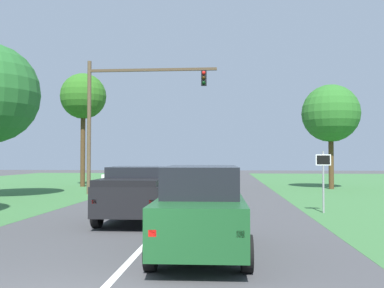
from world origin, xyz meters
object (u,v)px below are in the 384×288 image
at_px(traffic_light, 122,106).
at_px(crossing_suv_far, 138,178).
at_px(red_suv_near, 202,208).
at_px(oak_tree_right, 331,114).
at_px(keep_moving_sign, 323,173).
at_px(pickup_truck_lead, 138,193).
at_px(extra_tree_2, 83,97).

relative_size(traffic_light, crossing_suv_far, 1.82).
height_order(red_suv_near, oak_tree_right, oak_tree_right).
bearing_deg(red_suv_near, keep_moving_sign, 60.35).
bearing_deg(oak_tree_right, crossing_suv_far, -163.92).
distance_m(keep_moving_sign, crossing_suv_far, 13.81).
bearing_deg(keep_moving_sign, traffic_light, 141.42).
bearing_deg(traffic_light, pickup_truck_lead, -73.29).
xyz_separation_m(pickup_truck_lead, crossing_suv_far, (-2.61, 12.81, -0.11)).
height_order(pickup_truck_lead, crossing_suv_far, pickup_truck_lead).
bearing_deg(extra_tree_2, crossing_suv_far, -42.57).
height_order(traffic_light, crossing_suv_far, traffic_light).
height_order(keep_moving_sign, crossing_suv_far, keep_moving_sign).
bearing_deg(traffic_light, oak_tree_right, 22.07).
height_order(traffic_light, extra_tree_2, extra_tree_2).
relative_size(red_suv_near, keep_moving_sign, 2.02).
bearing_deg(keep_moving_sign, extra_tree_2, 135.01).
relative_size(oak_tree_right, extra_tree_2, 0.85).
height_order(red_suv_near, traffic_light, traffic_light).
distance_m(pickup_truck_lead, oak_tree_right, 20.05).
bearing_deg(traffic_light, crossing_suv_far, 69.09).
bearing_deg(extra_tree_2, oak_tree_right, -3.53).
xyz_separation_m(traffic_light, crossing_suv_far, (0.69, 1.81, -4.49)).
height_order(oak_tree_right, extra_tree_2, extra_tree_2).
relative_size(pickup_truck_lead, keep_moving_sign, 2.10).
xyz_separation_m(traffic_light, oak_tree_right, (13.73, 5.57, -0.03)).
bearing_deg(keep_moving_sign, crossing_suv_far, 133.74).
bearing_deg(crossing_suv_far, red_suv_near, -73.99).
relative_size(keep_moving_sign, extra_tree_2, 0.28).
bearing_deg(pickup_truck_lead, keep_moving_sign, 22.33).
height_order(pickup_truck_lead, traffic_light, traffic_light).
bearing_deg(oak_tree_right, pickup_truck_lead, -122.19).
bearing_deg(crossing_suv_far, traffic_light, -110.91).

